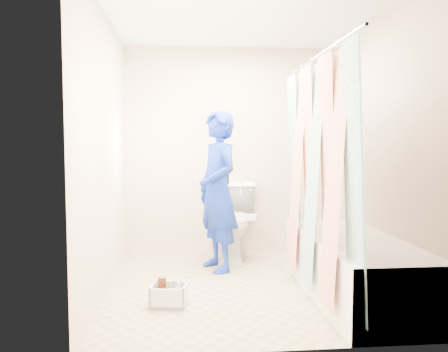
{
  "coord_description": "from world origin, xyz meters",
  "views": [
    {
      "loc": [
        -0.53,
        -3.84,
        1.25
      ],
      "look_at": [
        -0.14,
        0.44,
        0.95
      ],
      "focal_mm": 35.0,
      "sensor_mm": 36.0,
      "label": 1
    }
  ],
  "objects": [
    {
      "name": "cleaning_caddy",
      "position": [
        -0.64,
        -0.47,
        0.08
      ],
      "size": [
        0.31,
        0.26,
        0.21
      ],
      "rotation": [
        0.0,
        0.0,
        -0.16
      ],
      "color": "silver",
      "rests_on": "ground"
    },
    {
      "name": "wall_back",
      "position": [
        0.0,
        1.3,
        1.2
      ],
      "size": [
        2.4,
        0.02,
        2.4
      ],
      "primitive_type": "cube",
      "color": "beige",
      "rests_on": "ground"
    },
    {
      "name": "curtain_rod",
      "position": [
        0.52,
        -0.43,
        1.95
      ],
      "size": [
        0.02,
        1.9,
        0.02
      ],
      "primitive_type": "cylinder",
      "rotation": [
        1.57,
        0.0,
        0.0
      ],
      "color": "silver",
      "rests_on": "wall_back"
    },
    {
      "name": "toilet",
      "position": [
        0.01,
        0.9,
        0.42
      ],
      "size": [
        0.62,
        0.9,
        0.84
      ],
      "primitive_type": "imported",
      "rotation": [
        0.0,
        0.0,
        -0.19
      ],
      "color": "silver",
      "rests_on": "ground"
    },
    {
      "name": "bathtub",
      "position": [
        0.85,
        -0.43,
        0.27
      ],
      "size": [
        0.7,
        1.75,
        0.5
      ],
      "color": "white",
      "rests_on": "ground"
    },
    {
      "name": "floor",
      "position": [
        0.0,
        0.0,
        0.0
      ],
      "size": [
        2.6,
        2.6,
        0.0
      ],
      "primitive_type": "plane",
      "color": "tan",
      "rests_on": "ground"
    },
    {
      "name": "ceiling",
      "position": [
        0.0,
        0.0,
        2.4
      ],
      "size": [
        2.4,
        2.6,
        0.02
      ],
      "primitive_type": "cube",
      "color": "white",
      "rests_on": "wall_back"
    },
    {
      "name": "wall_front",
      "position": [
        0.0,
        -1.3,
        1.2
      ],
      "size": [
        2.4,
        0.02,
        2.4
      ],
      "primitive_type": "cube",
      "color": "beige",
      "rests_on": "ground"
    },
    {
      "name": "shower_curtain",
      "position": [
        0.52,
        -0.43,
        1.02
      ],
      "size": [
        0.06,
        1.75,
        1.8
      ],
      "primitive_type": "cube",
      "color": "white",
      "rests_on": "curtain_rod"
    },
    {
      "name": "wall_left",
      "position": [
        -1.2,
        0.0,
        1.2
      ],
      "size": [
        0.02,
        2.6,
        2.4
      ],
      "primitive_type": "cube",
      "color": "beige",
      "rests_on": "ground"
    },
    {
      "name": "tank_internals",
      "position": [
        0.01,
        1.13,
        0.83
      ],
      "size": [
        0.2,
        0.08,
        0.27
      ],
      "color": "black",
      "rests_on": "toilet"
    },
    {
      "name": "tank_lid",
      "position": [
        -0.02,
        0.77,
        0.49
      ],
      "size": [
        0.55,
        0.32,
        0.04
      ],
      "primitive_type": "cube",
      "rotation": [
        0.0,
        0.0,
        -0.19
      ],
      "color": "white",
      "rests_on": "toilet"
    },
    {
      "name": "plumber",
      "position": [
        -0.2,
        0.49,
        0.8
      ],
      "size": [
        0.57,
        0.68,
        1.6
      ],
      "primitive_type": "imported",
      "rotation": [
        0.0,
        0.0,
        -1.19
      ],
      "color": "#0E1792",
      "rests_on": "ground"
    },
    {
      "name": "wall_right",
      "position": [
        1.2,
        0.0,
        1.2
      ],
      "size": [
        0.02,
        2.6,
        2.4
      ],
      "primitive_type": "cube",
      "color": "beige",
      "rests_on": "ground"
    }
  ]
}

